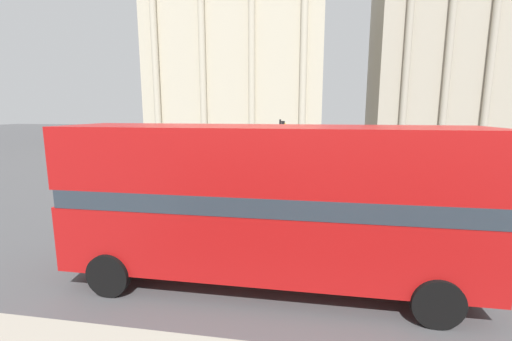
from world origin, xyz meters
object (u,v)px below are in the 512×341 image
(traffic_light_near, at_px, (227,159))
(traffic_light_far, at_px, (410,143))
(double_decker_bus, at_px, (267,199))
(plaza_building_right, at_px, (489,55))
(pedestrian_black, at_px, (403,153))
(pedestrian_red, at_px, (327,151))
(plaza_building_left, at_px, (239,60))
(traffic_light_mid, at_px, (281,142))

(traffic_light_near, bearing_deg, traffic_light_far, 51.55)
(double_decker_bus, xyz_separation_m, traffic_light_far, (8.01, 17.96, -0.12))
(traffic_light_far, bearing_deg, plaza_building_right, 59.42)
(pedestrian_black, distance_m, pedestrian_red, 6.40)
(pedestrian_black, bearing_deg, traffic_light_near, 32.24)
(plaza_building_left, bearing_deg, double_decker_bus, -76.90)
(traffic_light_near, bearing_deg, plaza_building_right, 56.89)
(plaza_building_right, bearing_deg, traffic_light_far, -120.58)
(traffic_light_mid, bearing_deg, plaza_building_left, 106.68)
(double_decker_bus, distance_m, traffic_light_far, 19.67)
(plaza_building_left, distance_m, traffic_light_mid, 34.47)
(pedestrian_black, bearing_deg, plaza_building_right, -149.13)
(pedestrian_red, bearing_deg, plaza_building_right, 6.87)
(pedestrian_black, bearing_deg, traffic_light_mid, 19.27)
(double_decker_bus, bearing_deg, traffic_light_mid, 89.37)
(traffic_light_near, height_order, traffic_light_far, traffic_light_near)
(double_decker_bus, xyz_separation_m, traffic_light_near, (-2.32, 4.94, 0.28))
(double_decker_bus, relative_size, traffic_light_near, 2.58)
(double_decker_bus, xyz_separation_m, traffic_light_mid, (-0.88, 12.91, 0.27))
(plaza_building_left, relative_size, traffic_light_near, 6.33)
(plaza_building_right, distance_m, traffic_light_mid, 45.37)
(double_decker_bus, xyz_separation_m, plaza_building_left, (-10.39, 44.65, 9.76))
(double_decker_bus, xyz_separation_m, pedestrian_black, (8.72, 22.42, -1.39))
(plaza_building_left, relative_size, traffic_light_far, 7.53)
(traffic_light_far, bearing_deg, pedestrian_red, 139.74)
(traffic_light_mid, distance_m, pedestrian_red, 10.51)
(double_decker_bus, bearing_deg, pedestrian_black, 64.22)
(pedestrian_red, bearing_deg, double_decker_bus, -136.18)
(plaza_building_right, distance_m, pedestrian_black, 33.03)
(pedestrian_red, bearing_deg, traffic_light_near, -144.96)
(traffic_light_mid, bearing_deg, traffic_light_near, -100.26)
(double_decker_bus, relative_size, plaza_building_right, 0.32)
(traffic_light_near, xyz_separation_m, traffic_light_mid, (1.44, 7.97, -0.01))
(plaza_building_left, height_order, plaza_building_right, plaza_building_right)
(plaza_building_left, height_order, traffic_light_near, plaza_building_left)
(plaza_building_left, xyz_separation_m, pedestrian_black, (19.11, -22.22, -11.16))
(plaza_building_left, bearing_deg, traffic_light_near, -78.51)
(traffic_light_near, distance_m, pedestrian_red, 18.51)
(plaza_building_left, xyz_separation_m, traffic_light_near, (8.07, -39.71, -9.49))
(double_decker_bus, height_order, traffic_light_mid, double_decker_bus)
(plaza_building_right, distance_m, traffic_light_far, 36.58)
(double_decker_bus, bearing_deg, plaza_building_left, 98.57)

